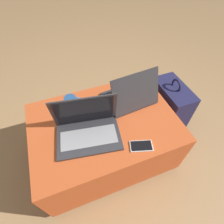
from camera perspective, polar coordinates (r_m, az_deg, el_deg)
name	(u,v)px	position (r m, az deg, el deg)	size (l,w,h in m)	color
ground_plane	(106,152)	(1.51, -2.12, -13.03)	(14.00, 14.00, 0.00)	tan
ottoman	(105,139)	(1.31, -2.39, -8.70)	(0.95, 0.67, 0.43)	maroon
laptop_near	(87,128)	(1.05, -8.01, -5.25)	(0.41, 0.30, 0.25)	#333338
laptop_far	(131,96)	(1.22, 6.16, 5.21)	(0.35, 0.29, 0.26)	#333338
cell_phone	(141,146)	(1.05, 9.53, -10.88)	(0.15, 0.11, 0.01)	white
backpack	(169,107)	(1.59, 18.21, 1.51)	(0.25, 0.36, 0.52)	#23234C
coffee_mug	(72,103)	(1.21, -13.08, 3.01)	(0.12, 0.08, 0.10)	#285693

